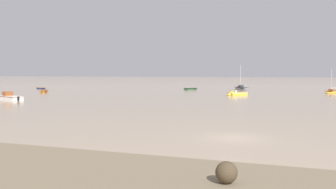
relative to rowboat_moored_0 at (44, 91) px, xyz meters
name	(u,v)px	position (x,y,z in m)	size (l,w,h in m)	color
ground_plane	(234,138)	(54.40, -47.45, -0.19)	(800.00, 800.00, 0.00)	tan
tidal_rock_near	(226,172)	(56.25, -59.41, 0.52)	(0.88, 0.88, 0.88)	#493A28
rowboat_moored_0	(44,91)	(0.00, 0.00, 0.00)	(3.65, 4.69, 0.72)	orange
motorboat_moored_1	(235,94)	(45.41, 3.22, 0.03)	(4.31, 4.72, 1.64)	gold
rowboat_moored_1	(190,89)	(29.18, 25.10, -0.02)	(3.87, 3.90, 0.65)	#23602D
motorboat_moored_2	(9,98)	(10.72, -22.80, 0.12)	(5.84, 3.60, 2.10)	white
sailboat_moored_0	(332,92)	(64.80, 19.55, 0.06)	(3.77, 5.40, 5.85)	gold
sailboat_moored_1	(241,89)	(42.31, 30.48, 0.11)	(5.34, 6.28, 7.11)	gray
rowboat_moored_2	(41,88)	(-13.07, 14.95, -0.04)	(3.72, 1.76, 0.56)	navy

